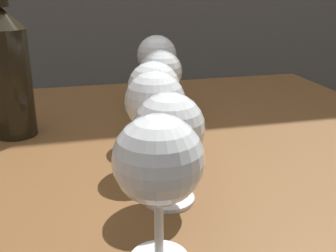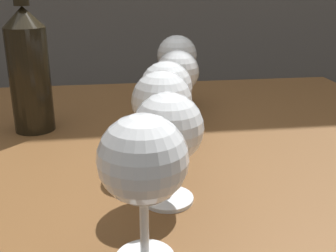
{
  "view_description": "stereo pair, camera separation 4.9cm",
  "coord_description": "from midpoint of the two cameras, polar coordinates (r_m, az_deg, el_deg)",
  "views": [
    {
      "loc": [
        0.0,
        -0.65,
        1.03
      ],
      "look_at": [
        0.11,
        -0.2,
        0.86
      ],
      "focal_mm": 44.42,
      "sensor_mm": 36.0,
      "label": 1
    },
    {
      "loc": [
        0.05,
        -0.66,
        1.03
      ],
      "look_at": [
        0.11,
        -0.2,
        0.86
      ],
      "focal_mm": 44.42,
      "sensor_mm": 36.0,
      "label": 2
    }
  ],
  "objects": [
    {
      "name": "dining_table",
      "position": [
        0.75,
        -9.04,
        -9.72
      ],
      "size": [
        1.29,
        0.85,
        0.76
      ],
      "color": "brown",
      "rests_on": "ground_plane"
    },
    {
      "name": "wine_glass_rose",
      "position": [
        0.38,
        0.26,
        -5.15
      ],
      "size": [
        0.08,
        0.08,
        0.15
      ],
      "color": "white",
      "rests_on": "dining_table"
    },
    {
      "name": "wine_glass_amber",
      "position": [
        0.49,
        2.85,
        -0.74
      ],
      "size": [
        0.09,
        0.09,
        0.14
      ],
      "color": "white",
      "rests_on": "dining_table"
    },
    {
      "name": "wine_glass_port",
      "position": [
        0.59,
        1.52,
        3.06
      ],
      "size": [
        0.09,
        0.09,
        0.14
      ],
      "color": "white",
      "rests_on": "dining_table"
    },
    {
      "name": "wine_glass_cabernet",
      "position": [
        0.69,
        1.78,
        5.07
      ],
      "size": [
        0.09,
        0.09,
        0.14
      ],
      "color": "white",
      "rests_on": "dining_table"
    },
    {
      "name": "wine_glass_pinot",
      "position": [
        0.79,
        3.09,
        7.21
      ],
      "size": [
        0.08,
        0.08,
        0.14
      ],
      "color": "white",
      "rests_on": "dining_table"
    },
    {
      "name": "wine_glass_white",
      "position": [
        0.89,
        2.83,
        9.48
      ],
      "size": [
        0.08,
        0.08,
        0.15
      ],
      "color": "white",
      "rests_on": "dining_table"
    },
    {
      "name": "wine_bottle",
      "position": [
        0.77,
        -16.86,
        7.79
      ],
      "size": [
        0.07,
        0.07,
        0.3
      ],
      "color": "black",
      "rests_on": "dining_table"
    }
  ]
}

